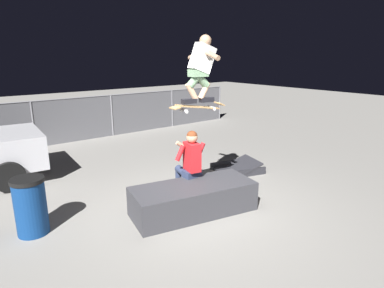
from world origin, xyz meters
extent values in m
plane|color=gray|center=(0.00, 0.00, 0.00)|extent=(40.00, 40.00, 0.00)
cube|color=#38383D|center=(-0.14, -0.08, 0.25)|extent=(2.19, 1.23, 0.50)
cube|color=#2D3856|center=(0.08, 0.24, 0.56)|extent=(0.32, 0.20, 0.12)
cube|color=red|center=(0.08, 0.24, 0.87)|extent=(0.27, 0.37, 0.50)
sphere|color=tan|center=(0.08, 0.24, 1.22)|extent=(0.20, 0.20, 0.20)
sphere|color=brown|center=(0.08, 0.24, 1.24)|extent=(0.19, 0.19, 0.19)
cylinder|color=red|center=(-0.10, 0.34, 0.94)|extent=(0.20, 0.12, 0.29)
cylinder|color=tan|center=(0.00, 0.43, 1.04)|extent=(0.25, 0.12, 0.19)
cylinder|color=red|center=(0.29, 0.26, 0.94)|extent=(0.20, 0.12, 0.29)
cylinder|color=tan|center=(0.23, 0.38, 1.04)|extent=(0.25, 0.12, 0.19)
cylinder|color=#2D3856|center=(0.04, 0.46, 0.54)|extent=(0.22, 0.42, 0.14)
cylinder|color=#2D3856|center=(0.08, 0.65, 0.27)|extent=(0.11, 0.11, 0.46)
cube|color=black|center=(0.09, 0.70, 0.04)|extent=(0.15, 0.27, 0.08)
cylinder|color=#2D3856|center=(0.21, 0.42, 0.54)|extent=(0.22, 0.42, 0.14)
cylinder|color=#2D3856|center=(0.25, 0.62, 0.27)|extent=(0.11, 0.11, 0.46)
cube|color=black|center=(0.26, 0.67, 0.04)|extent=(0.15, 0.27, 0.08)
cube|color=#AD8451|center=(0.25, 0.29, 1.72)|extent=(0.81, 0.29, 0.12)
cube|color=#AD8451|center=(0.69, 0.23, 1.74)|extent=(0.14, 0.21, 0.07)
cube|color=#AD8451|center=(-0.20, 0.34, 1.74)|extent=(0.14, 0.21, 0.04)
cube|color=#99999E|center=(0.52, 0.25, 1.70)|extent=(0.08, 0.17, 0.04)
cylinder|color=white|center=(0.53, 0.34, 1.67)|extent=(0.06, 0.04, 0.05)
cylinder|color=white|center=(0.51, 0.16, 1.67)|extent=(0.06, 0.04, 0.05)
cube|color=#99999E|center=(-0.03, 0.32, 1.70)|extent=(0.08, 0.17, 0.04)
cylinder|color=white|center=(-0.02, 0.41, 1.67)|extent=(0.06, 0.04, 0.05)
cylinder|color=white|center=(-0.04, 0.23, 1.67)|extent=(0.06, 0.04, 0.05)
cube|color=black|center=(0.42, 0.26, 1.83)|extent=(0.27, 0.13, 0.08)
cube|color=black|center=(0.07, 0.31, 1.83)|extent=(0.27, 0.13, 0.08)
cylinder|color=tan|center=(0.37, 0.27, 1.99)|extent=(0.25, 0.13, 0.31)
cylinder|color=slate|center=(0.30, 0.28, 2.19)|extent=(0.35, 0.17, 0.33)
cylinder|color=tan|center=(0.12, 0.30, 1.99)|extent=(0.25, 0.13, 0.31)
cylinder|color=slate|center=(0.19, 0.29, 2.19)|extent=(0.35, 0.17, 0.33)
cube|color=slate|center=(0.25, 0.29, 2.29)|extent=(0.32, 0.23, 0.12)
cube|color=white|center=(0.33, 0.28, 2.53)|extent=(0.47, 0.27, 0.52)
sphere|color=tan|center=(0.38, 0.27, 2.81)|extent=(0.20, 0.20, 0.20)
cylinder|color=tan|center=(0.37, 0.49, 2.59)|extent=(0.13, 0.45, 0.19)
cylinder|color=tan|center=(0.32, 0.06, 2.59)|extent=(0.13, 0.45, 0.19)
cube|color=#28282D|center=(1.90, 0.87, 0.03)|extent=(1.10, 0.98, 0.06)
cube|color=#28282D|center=(1.90, 0.87, 0.09)|extent=(1.07, 0.98, 0.35)
cube|color=#28282D|center=(1.90, 1.23, 0.08)|extent=(0.81, 0.27, 0.16)
cube|color=#28282D|center=(1.90, 0.50, 0.08)|extent=(0.81, 0.27, 0.16)
cylinder|color=navy|center=(-2.45, 0.88, 0.41)|extent=(0.45, 0.45, 0.81)
cylinder|color=black|center=(-2.45, 0.88, 0.84)|extent=(0.47, 0.47, 0.06)
cylinder|color=slate|center=(-1.20, 5.90, 0.67)|extent=(0.05, 0.05, 1.33)
cylinder|color=slate|center=(1.20, 5.90, 0.67)|extent=(0.05, 0.05, 1.33)
cylinder|color=slate|center=(3.60, 5.90, 0.67)|extent=(0.05, 0.05, 1.33)
cylinder|color=slate|center=(6.00, 5.90, 0.67)|extent=(0.05, 0.05, 1.33)
cylinder|color=slate|center=(0.00, 5.90, 1.33)|extent=(12.00, 0.04, 0.04)
cube|color=#59595E|center=(0.00, 5.90, 0.67)|extent=(12.00, 0.01, 1.33)
cylinder|color=black|center=(-2.26, 4.54, 0.30)|extent=(0.62, 0.27, 0.60)
cylinder|color=black|center=(-2.40, 2.85, 0.30)|extent=(0.62, 0.27, 0.60)
camera|label=1|loc=(-3.32, -4.07, 2.59)|focal=30.75mm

